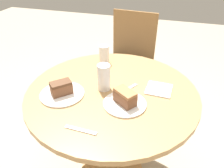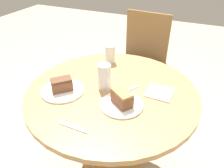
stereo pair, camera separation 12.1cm
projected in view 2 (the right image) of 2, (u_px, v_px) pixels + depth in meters
name	position (u px, v px, depth m)	size (l,w,h in m)	color
table	(112.00, 113.00, 1.32)	(0.96, 0.96, 0.75)	tan
chair	(140.00, 62.00, 2.10)	(0.49, 0.50, 0.92)	olive
plate_near	(122.00, 104.00, 1.11)	(0.22, 0.22, 0.01)	white
plate_far	(63.00, 91.00, 1.22)	(0.24, 0.24, 0.01)	white
cake_slice_near	(122.00, 98.00, 1.09)	(0.13, 0.12, 0.08)	brown
cake_slice_far	(62.00, 84.00, 1.19)	(0.12, 0.12, 0.07)	brown
glass_lemonade	(104.00, 78.00, 1.20)	(0.07, 0.07, 0.15)	beige
glass_water	(110.00, 55.00, 1.49)	(0.07, 0.07, 0.12)	silver
napkin_stack	(160.00, 92.00, 1.20)	(0.15, 0.15, 0.01)	white
fork	(127.00, 90.00, 1.22)	(0.09, 0.14, 0.00)	silver
spoon	(73.00, 127.00, 0.98)	(0.15, 0.02, 0.00)	silver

